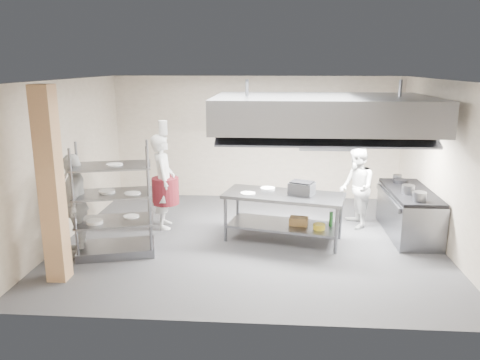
# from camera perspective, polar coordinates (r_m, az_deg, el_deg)

# --- Properties ---
(floor) EXTENTS (7.00, 7.00, 0.00)m
(floor) POSITION_cam_1_polar(r_m,az_deg,el_deg) (9.06, 1.28, -7.23)
(floor) COLOR #373739
(floor) RESTS_ON ground
(ceiling) EXTENTS (7.00, 7.00, 0.00)m
(ceiling) POSITION_cam_1_polar(r_m,az_deg,el_deg) (8.45, 1.40, 12.09)
(ceiling) COLOR silver
(ceiling) RESTS_ON wall_back
(wall_back) EXTENTS (7.00, 0.00, 7.00)m
(wall_back) POSITION_cam_1_polar(r_m,az_deg,el_deg) (11.58, 2.06, 5.13)
(wall_back) COLOR #B3A38E
(wall_back) RESTS_ON ground
(wall_left) EXTENTS (0.00, 6.00, 6.00)m
(wall_left) POSITION_cam_1_polar(r_m,az_deg,el_deg) (9.46, -20.36, 2.27)
(wall_left) COLOR #B3A38E
(wall_left) RESTS_ON ground
(wall_right) EXTENTS (0.00, 6.00, 6.00)m
(wall_right) POSITION_cam_1_polar(r_m,az_deg,el_deg) (9.17, 23.77, 1.59)
(wall_right) COLOR #B3A38E
(wall_right) RESTS_ON ground
(column) EXTENTS (0.30, 0.30, 3.00)m
(column) POSITION_cam_1_polar(r_m,az_deg,el_deg) (7.54, -22.02, -0.71)
(column) COLOR tan
(column) RESTS_ON floor
(exhaust_hood) EXTENTS (4.00, 2.50, 0.60)m
(exhaust_hood) POSITION_cam_1_polar(r_m,az_deg,el_deg) (8.93, 9.94, 8.13)
(exhaust_hood) COLOR gray
(exhaust_hood) RESTS_ON ceiling
(hood_strip_a) EXTENTS (1.60, 0.12, 0.04)m
(hood_strip_a) POSITION_cam_1_polar(r_m,az_deg,el_deg) (8.92, 4.07, 6.22)
(hood_strip_a) COLOR white
(hood_strip_a) RESTS_ON exhaust_hood
(hood_strip_b) EXTENTS (1.60, 0.12, 0.04)m
(hood_strip_b) POSITION_cam_1_polar(r_m,az_deg,el_deg) (9.10, 15.53, 5.90)
(hood_strip_b) COLOR white
(hood_strip_b) RESTS_ON exhaust_hood
(wall_shelf) EXTENTS (1.50, 0.28, 0.04)m
(wall_shelf) POSITION_cam_1_polar(r_m,az_deg,el_deg) (11.50, 11.05, 4.82)
(wall_shelf) COLOR gray
(wall_shelf) RESTS_ON wall_back
(island) EXTENTS (2.37, 1.41, 0.91)m
(island) POSITION_cam_1_polar(r_m,az_deg,el_deg) (8.92, 5.31, -4.53)
(island) COLOR gray
(island) RESTS_ON floor
(island_worktop) EXTENTS (2.37, 1.41, 0.06)m
(island_worktop) POSITION_cam_1_polar(r_m,az_deg,el_deg) (8.80, 5.37, -1.90)
(island_worktop) COLOR gray
(island_worktop) RESTS_ON island
(island_undershelf) EXTENTS (2.18, 1.28, 0.04)m
(island_undershelf) POSITION_cam_1_polar(r_m,az_deg,el_deg) (8.97, 5.28, -5.47)
(island_undershelf) COLOR slate
(island_undershelf) RESTS_ON island
(pass_rack) EXTENTS (1.47, 1.08, 1.97)m
(pass_rack) POSITION_cam_1_polar(r_m,az_deg,el_deg) (8.40, -15.16, -2.36)
(pass_rack) COLOR slate
(pass_rack) RESTS_ON floor
(cooking_range) EXTENTS (0.80, 2.00, 0.84)m
(cooking_range) POSITION_cam_1_polar(r_m,az_deg,el_deg) (9.76, 19.86, -3.91)
(cooking_range) COLOR gray
(cooking_range) RESTS_ON floor
(range_top) EXTENTS (0.78, 1.96, 0.06)m
(range_top) POSITION_cam_1_polar(r_m,az_deg,el_deg) (9.64, 20.08, -1.36)
(range_top) COLOR black
(range_top) RESTS_ON cooking_range
(chef_head) EXTENTS (0.59, 0.78, 1.93)m
(chef_head) POSITION_cam_1_polar(r_m,az_deg,el_deg) (9.57, -9.33, -0.20)
(chef_head) COLOR silver
(chef_head) RESTS_ON floor
(chef_line) EXTENTS (0.73, 0.88, 1.65)m
(chef_line) POSITION_cam_1_polar(r_m,az_deg,el_deg) (9.81, 14.02, -0.93)
(chef_line) COLOR white
(chef_line) RESTS_ON floor
(chef_plating) EXTENTS (0.75, 1.15, 1.81)m
(chef_plating) POSITION_cam_1_polar(r_m,az_deg,el_deg) (8.60, -19.41, -2.85)
(chef_plating) COLOR white
(chef_plating) RESTS_ON floor
(griddle) EXTENTS (0.54, 0.49, 0.22)m
(griddle) POSITION_cam_1_polar(r_m,az_deg,el_deg) (8.81, 7.53, -1.01)
(griddle) COLOR slate
(griddle) RESTS_ON island_worktop
(wicker_basket) EXTENTS (0.38, 0.29, 0.15)m
(wicker_basket) POSITION_cam_1_polar(r_m,az_deg,el_deg) (8.92, 7.17, -4.99)
(wicker_basket) COLOR brown
(wicker_basket) RESTS_ON island_undershelf
(stockpot) EXTENTS (0.24, 0.24, 0.16)m
(stockpot) POSITION_cam_1_polar(r_m,az_deg,el_deg) (9.36, 19.82, -1.07)
(stockpot) COLOR gray
(stockpot) RESTS_ON range_top
(plate_stack) EXTENTS (0.28, 0.28, 0.05)m
(plate_stack) POSITION_cam_1_polar(r_m,az_deg,el_deg) (8.50, -15.01, -4.66)
(plate_stack) COLOR white
(plate_stack) RESTS_ON pass_rack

